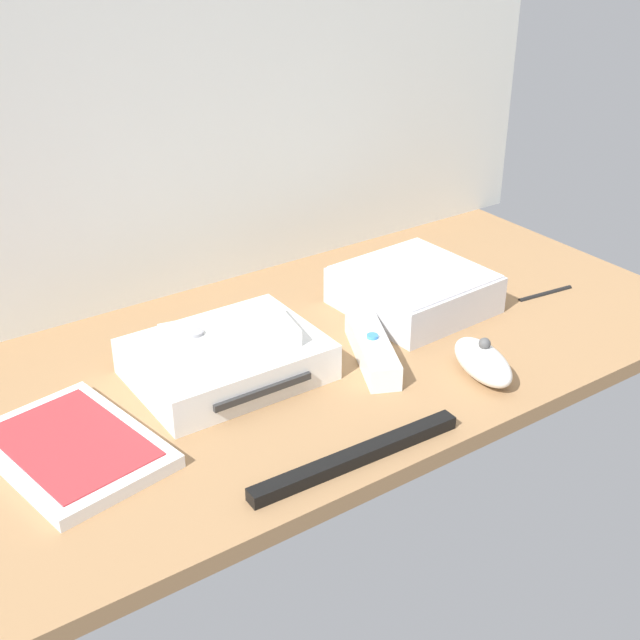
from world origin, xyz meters
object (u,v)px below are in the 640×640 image
(mini_computer, at_px, (414,289))
(remote_wand, at_px, (372,349))
(game_case, at_px, (73,448))
(remote_nunchuk, at_px, (483,362))
(game_console, at_px, (227,359))
(sensor_bar, at_px, (357,456))
(remote_classic_pad, at_px, (229,335))
(stylus_pen, at_px, (545,292))

(mini_computer, relative_size, remote_wand, 1.19)
(game_case, height_order, remote_nunchuk, remote_nunchuk)
(game_console, bearing_deg, remote_wand, -21.99)
(remote_nunchuk, bearing_deg, sensor_bar, -156.16)
(game_case, bearing_deg, remote_wand, -13.31)
(mini_computer, height_order, game_case, mini_computer)
(game_case, relative_size, sensor_bar, 0.88)
(game_console, height_order, game_case, game_console)
(remote_wand, relative_size, remote_classic_pad, 0.95)
(remote_classic_pad, height_order, sensor_bar, remote_classic_pad)
(remote_wand, bearing_deg, mini_computer, 55.82)
(sensor_bar, bearing_deg, remote_wand, 49.91)
(remote_nunchuk, height_order, stylus_pen, remote_nunchuk)
(remote_wand, xyz_separation_m, remote_classic_pad, (-0.16, 0.06, 0.04))
(game_case, height_order, remote_classic_pad, remote_classic_pad)
(mini_computer, distance_m, remote_nunchuk, 0.19)
(game_console, relative_size, stylus_pen, 2.35)
(mini_computer, distance_m, sensor_bar, 0.35)
(stylus_pen, bearing_deg, sensor_bar, -160.85)
(remote_wand, distance_m, stylus_pen, 0.31)
(sensor_bar, bearing_deg, mini_computer, 42.59)
(remote_wand, distance_m, remote_classic_pad, 0.17)
(mini_computer, height_order, remote_nunchuk, mini_computer)
(game_console, bearing_deg, stylus_pen, -7.07)
(remote_nunchuk, bearing_deg, remote_wand, 139.43)
(game_console, xyz_separation_m, stylus_pen, (0.46, -0.06, -0.02))
(game_console, bearing_deg, mini_computer, 2.86)
(game_console, distance_m, sensor_bar, 0.22)
(game_console, relative_size, mini_computer, 1.19)
(game_console, height_order, sensor_bar, game_console)
(game_case, bearing_deg, mini_computer, -3.28)
(remote_classic_pad, bearing_deg, sensor_bar, -73.04)
(game_console, distance_m, game_case, 0.21)
(remote_wand, relative_size, stylus_pen, 1.66)
(mini_computer, distance_m, stylus_pen, 0.19)
(remote_wand, relative_size, sensor_bar, 0.62)
(remote_classic_pad, bearing_deg, remote_nunchuk, -23.94)
(remote_wand, bearing_deg, remote_classic_pad, -177.00)
(remote_classic_pad, bearing_deg, remote_wand, -10.74)
(game_console, distance_m, mini_computer, 0.29)
(game_case, height_order, stylus_pen, game_case)
(remote_wand, bearing_deg, game_case, -158.73)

